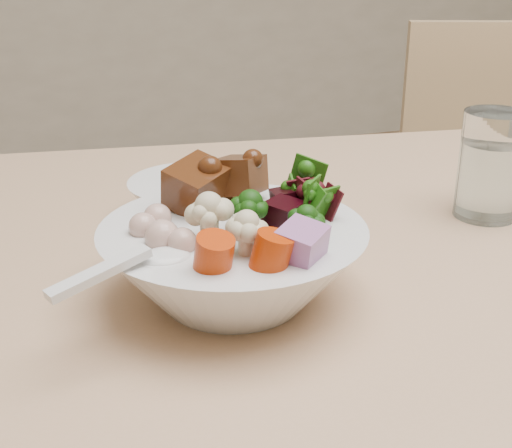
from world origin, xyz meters
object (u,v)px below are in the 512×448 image
at_px(chair_far, 504,225).
at_px(food_bowl, 234,257).
at_px(water_glass, 490,169).
at_px(side_bowl, 191,201).

distance_m(chair_far, food_bowl, 1.02).
xyz_separation_m(water_glass, side_bowl, (-0.30, 0.09, -0.03)).
xyz_separation_m(food_bowl, side_bowl, (0.01, 0.18, -0.02)).
bearing_deg(side_bowl, food_bowl, -93.37).
height_order(chair_far, water_glass, chair_far).
relative_size(water_glass, side_bowl, 0.86).
relative_size(food_bowl, water_glass, 1.92).
bearing_deg(food_bowl, chair_far, 37.49).
height_order(chair_far, side_bowl, chair_far).
distance_m(water_glass, side_bowl, 0.32).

